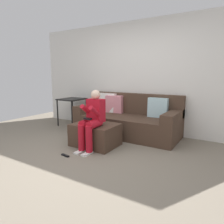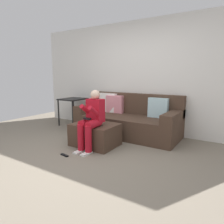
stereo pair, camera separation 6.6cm
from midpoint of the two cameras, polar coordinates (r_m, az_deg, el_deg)
The scene contains 7 objects.
ground_plane at distance 3.37m, azimuth -8.41°, elevation -13.04°, with size 7.46×7.46×0.00m, color slate.
wall_back at distance 4.93m, azimuth 7.95°, elevation 9.51°, with size 5.74×0.10×2.55m, color silver.
couch_sectional at distance 4.64m, azimuth 4.79°, elevation -2.19°, with size 2.29×0.96×0.90m.
ottoman at distance 3.94m, azimuth -4.23°, elevation -6.27°, with size 0.83×0.63×0.42m, color #473326.
person_seated at distance 3.65m, azimuth -5.19°, elevation -1.82°, with size 0.30×0.59×1.06m.
side_table at distance 5.56m, azimuth -10.46°, elevation 2.64°, with size 0.56×0.63×0.71m.
remote_near_ottoman at distance 3.57m, azimuth -12.54°, elevation -11.61°, with size 0.17×0.04×0.02m, color black.
Camera 2 is at (2.07, -2.31, 1.32)m, focal length 32.99 mm.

